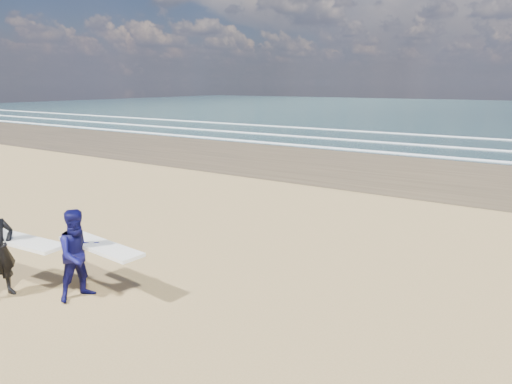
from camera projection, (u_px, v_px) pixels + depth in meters
The scene contains 2 objects.
surfer_near at pixel (0, 249), 9.01m from camera, with size 2.24×1.09×1.99m.
surfer_far at pixel (81, 254), 8.99m from camera, with size 2.24×1.22×1.83m.
Camera 1 is at (8.57, -4.81, 4.21)m, focal length 32.00 mm.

